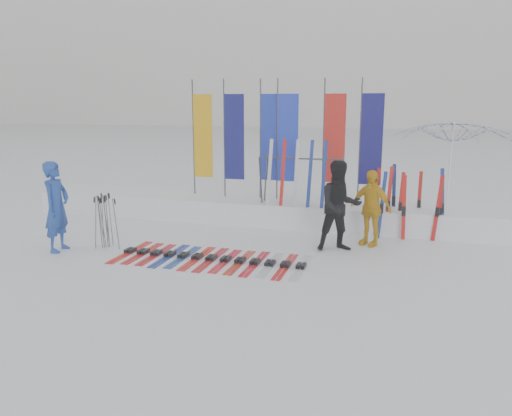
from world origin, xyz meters
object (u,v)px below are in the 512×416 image
(person_yellow, at_px, (370,208))
(ski_rack, at_px, (301,174))
(person_black, at_px, (340,206))
(ski_row, at_px, (212,258))
(tent_canopy, at_px, (451,171))
(person_blue, at_px, (57,207))

(person_yellow, bearing_deg, ski_rack, 174.11)
(person_black, height_order, person_yellow, person_black)
(person_yellow, height_order, ski_row, person_yellow)
(person_black, height_order, ski_row, person_black)
(person_yellow, relative_size, tent_canopy, 0.55)
(tent_canopy, relative_size, ski_rack, 1.53)
(person_black, height_order, tent_canopy, tent_canopy)
(person_black, xyz_separation_m, ski_rack, (-1.22, 1.82, 0.40))
(ski_row, xyz_separation_m, ski_rack, (1.18, 3.27, 1.35))
(person_blue, xyz_separation_m, tent_canopy, (8.30, 5.19, 0.43))
(person_blue, height_order, ski_rack, person_blue)
(person_blue, bearing_deg, person_yellow, -74.72)
(person_blue, bearing_deg, person_black, -78.26)
(tent_canopy, xyz_separation_m, ski_rack, (-3.70, -1.61, -0.02))
(ski_row, bearing_deg, person_blue, -174.84)
(person_blue, distance_m, tent_canopy, 9.80)
(person_black, xyz_separation_m, tent_canopy, (2.48, 3.43, 0.42))
(person_yellow, distance_m, ski_row, 3.75)
(person_black, distance_m, ski_row, 2.96)
(person_yellow, bearing_deg, ski_row, -118.24)
(ski_rack, bearing_deg, person_blue, -142.15)
(person_black, distance_m, person_yellow, 0.89)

